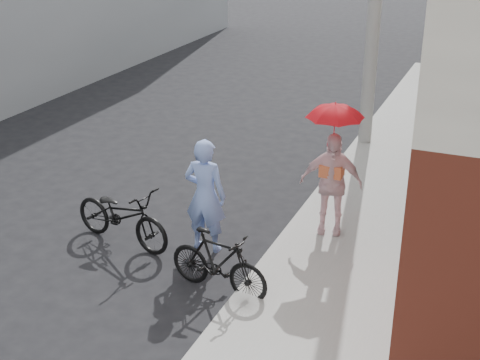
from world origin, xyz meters
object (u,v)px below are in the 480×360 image
Objects in this scene: officer at (205,196)px; kimono_woman at (331,183)px; bike_left at (122,215)px; planter at (434,205)px; bike_right at (218,263)px.

officer is 1.10× the size of kimono_woman.
bike_left is at bearing -164.47° from kimono_woman.
bike_left is 5.23m from planter.
bike_left reaches higher than planter.
bike_left is 1.12× the size of kimono_woman.
kimono_woman is (2.93, 1.46, 0.46)m from bike_left.
bike_right is (0.70, -1.05, -0.44)m from officer.
bike_right is 2.41m from kimono_woman.
officer is 1.99m from kimono_woman.
planter is (2.40, 3.54, -0.23)m from bike_right.
planter is at bearing -143.66° from officer.
officer is 0.98× the size of bike_left.
bike_left is at bearing -147.10° from planter.
officer is at bearing -63.62° from bike_left.
officer is at bearing -141.28° from planter.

